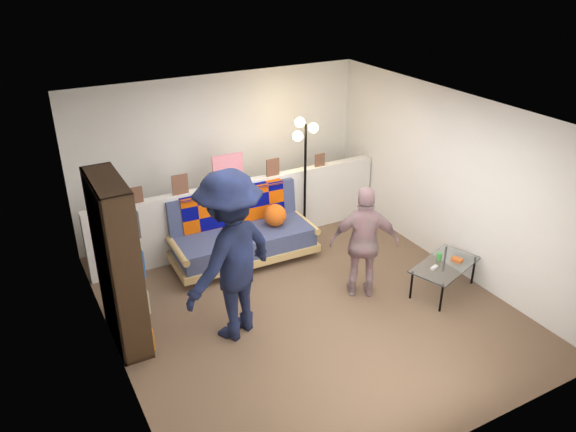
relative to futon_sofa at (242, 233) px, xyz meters
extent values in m
plane|color=brown|center=(0.18, -1.41, -0.40)|extent=(5.00, 5.00, 0.00)
cube|color=silver|center=(0.18, 1.09, 0.80)|extent=(4.50, 0.10, 2.40)
cube|color=silver|center=(-2.07, -1.41, 0.80)|extent=(0.10, 5.00, 2.40)
cube|color=silver|center=(2.43, -1.41, 0.80)|extent=(0.10, 5.00, 2.40)
cube|color=white|center=(0.18, -1.41, 2.00)|extent=(4.50, 5.00, 0.10)
cube|color=silver|center=(0.18, 0.39, 0.10)|extent=(4.45, 0.15, 1.00)
cube|color=brown|center=(-1.32, 0.37, 0.71)|extent=(0.18, 0.02, 0.22)
cube|color=brown|center=(-0.72, 0.37, 0.74)|extent=(0.22, 0.02, 0.28)
cube|color=silver|center=(-0.02, 0.37, 0.82)|extent=(0.45, 0.02, 0.45)
cube|color=brown|center=(0.68, 0.37, 0.73)|extent=(0.20, 0.02, 0.26)
cube|color=brown|center=(1.48, 0.37, 0.70)|extent=(0.16, 0.02, 0.20)
cube|color=tan|center=(-0.02, -0.07, -0.24)|extent=(2.03, 0.95, 0.11)
cube|color=#384266|center=(-0.02, -0.12, -0.06)|extent=(1.92, 0.79, 0.25)
cube|color=#384266|center=(-0.01, 0.28, 0.25)|extent=(1.91, 0.30, 0.60)
cylinder|color=tan|center=(-0.97, -0.04, 0.02)|extent=(0.12, 0.90, 0.10)
cylinder|color=tan|center=(0.93, -0.09, 0.02)|extent=(0.12, 0.90, 0.10)
cube|color=#040969|center=(-0.01, 0.19, 0.25)|extent=(1.54, 0.15, 0.55)
cube|color=#040969|center=(-0.01, 0.33, 0.55)|extent=(1.54, 0.31, 0.03)
sphere|color=#CB4B12|center=(0.45, -0.13, 0.22)|extent=(0.32, 0.32, 0.32)
cube|color=black|center=(-2.05, -1.03, 0.57)|extent=(0.02, 0.97, 1.94)
cube|color=black|center=(-1.90, -1.51, 0.57)|extent=(0.32, 0.02, 1.94)
cube|color=black|center=(-1.90, -0.55, 0.57)|extent=(0.32, 0.02, 1.94)
cube|color=black|center=(-1.90, -1.03, 1.53)|extent=(0.32, 0.97, 0.02)
cube|color=black|center=(-1.90, -1.03, -0.38)|extent=(0.32, 0.97, 0.04)
cube|color=black|center=(-1.90, -1.03, 0.12)|extent=(0.32, 0.93, 0.02)
cube|color=black|center=(-1.90, -1.03, 0.57)|extent=(0.32, 0.93, 0.02)
cube|color=black|center=(-1.90, -1.03, 1.02)|extent=(0.32, 0.93, 0.02)
cube|color=red|center=(-1.88, -1.03, -0.19)|extent=(0.24, 0.91, 0.32)
cube|color=#2759AA|center=(-1.88, -1.03, 0.29)|extent=(0.24, 0.91, 0.30)
cube|color=gold|center=(-1.88, -1.03, 0.74)|extent=(0.24, 0.91, 0.32)
cube|color=#31873D|center=(-1.88, -1.03, 1.20)|extent=(0.24, 0.91, 0.30)
cylinder|color=black|center=(1.57, -2.34, -0.21)|extent=(0.04, 0.04, 0.38)
cylinder|color=black|center=(2.37, -2.07, -0.21)|extent=(0.04, 0.04, 0.38)
cylinder|color=black|center=(1.43, -1.95, -0.21)|extent=(0.04, 0.04, 0.38)
cylinder|color=black|center=(2.24, -1.67, -0.21)|extent=(0.04, 0.04, 0.38)
cube|color=silver|center=(1.90, -2.01, -0.01)|extent=(1.06, 0.80, 0.02)
cube|color=silver|center=(1.71, -2.02, 0.01)|extent=(0.12, 0.08, 0.03)
cube|color=#D46025|center=(2.09, -2.02, 0.01)|extent=(0.13, 0.16, 0.04)
cylinder|color=green|center=(1.91, -1.89, 0.04)|extent=(0.08, 0.08, 0.09)
cylinder|color=black|center=(1.15, 0.23, -0.39)|extent=(0.32, 0.32, 0.03)
cylinder|color=black|center=(1.15, 0.23, 0.47)|extent=(0.05, 0.05, 1.74)
sphere|color=#FFC672|center=(1.01, 0.23, 1.19)|extent=(0.14, 0.14, 0.14)
sphere|color=#FFC672|center=(1.29, 0.26, 1.26)|extent=(0.14, 0.14, 0.14)
sphere|color=#FFC672|center=(1.12, 0.35, 1.34)|extent=(0.14, 0.14, 0.14)
imported|color=black|center=(-0.79, -1.49, 0.59)|extent=(1.47, 1.23, 1.98)
imported|color=#C17D88|center=(0.96, -1.56, 0.33)|extent=(0.92, 0.75, 1.47)
camera|label=1|loc=(-2.77, -6.43, 3.65)|focal=35.00mm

